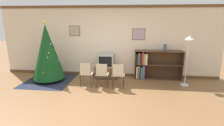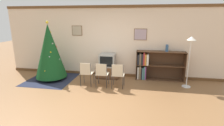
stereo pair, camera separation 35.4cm
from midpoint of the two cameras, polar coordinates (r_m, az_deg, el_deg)
ground_plane at (r=4.98m, az=-7.11°, el=-12.37°), size 24.00×24.00×0.00m
wall_back at (r=6.80m, az=-2.86°, el=6.96°), size 8.47×0.11×2.70m
area_rug at (r=6.96m, az=-21.00°, el=-5.24°), size 1.66×1.87×0.01m
christmas_tree at (r=6.70m, az=-21.82°, el=3.40°), size 1.13×1.13×2.14m
tv_console at (r=6.73m, az=-3.36°, el=-2.94°), size 0.85×0.52×0.45m
television at (r=6.60m, az=-3.42°, el=0.93°), size 0.58×0.51×0.49m
folding_chair_left at (r=5.87m, az=-10.14°, el=-3.25°), size 0.40×0.40×0.82m
folding_chair_center at (r=5.75m, az=-5.03°, el=-3.47°), size 0.40×0.40×0.82m
folding_chair_right at (r=5.67m, az=0.28°, el=-3.67°), size 0.40×0.40×0.82m
bookshelf at (r=6.66m, az=10.63°, el=-0.50°), size 1.74×0.36×1.08m
vase at (r=6.57m, az=15.43°, el=4.89°), size 0.10×0.10×0.25m
standing_lamp at (r=6.15m, az=22.18°, el=4.56°), size 0.28×0.28×1.68m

